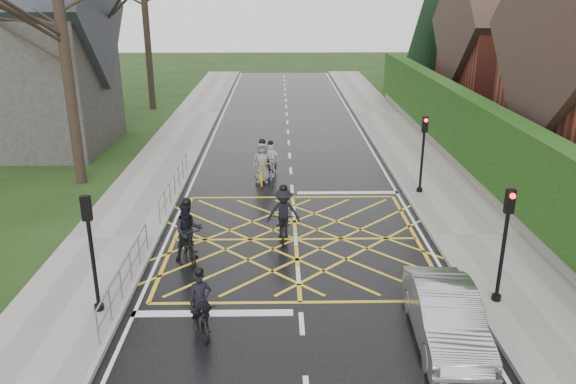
{
  "coord_description": "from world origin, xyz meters",
  "views": [
    {
      "loc": [
        -0.54,
        -16.91,
        7.74
      ],
      "look_at": [
        -0.24,
        1.02,
        1.3
      ],
      "focal_mm": 35.0,
      "sensor_mm": 36.0,
      "label": 1
    }
  ],
  "objects_px": {
    "cyclist_mid": "(283,218)",
    "car": "(446,316)",
    "cyclist_lead": "(263,168)",
    "cyclist_front": "(271,164)",
    "cyclist_rear": "(201,310)",
    "cyclist_back": "(188,237)"
  },
  "relations": [
    {
      "from": "cyclist_mid",
      "to": "car",
      "type": "bearing_deg",
      "value": -57.66
    },
    {
      "from": "cyclist_mid",
      "to": "car",
      "type": "height_order",
      "value": "cyclist_mid"
    },
    {
      "from": "car",
      "to": "cyclist_mid",
      "type": "bearing_deg",
      "value": 124.64
    },
    {
      "from": "cyclist_lead",
      "to": "car",
      "type": "distance_m",
      "value": 12.52
    },
    {
      "from": "cyclist_lead",
      "to": "cyclist_front",
      "type": "bearing_deg",
      "value": 66.8
    },
    {
      "from": "cyclist_front",
      "to": "car",
      "type": "xyz_separation_m",
      "value": [
        4.2,
        -12.44,
        0.06
      ]
    },
    {
      "from": "cyclist_rear",
      "to": "cyclist_mid",
      "type": "xyz_separation_m",
      "value": [
        2.04,
        5.4,
        0.14
      ]
    },
    {
      "from": "cyclist_back",
      "to": "cyclist_lead",
      "type": "xyz_separation_m",
      "value": [
        2.05,
        7.29,
        -0.09
      ]
    },
    {
      "from": "cyclist_front",
      "to": "cyclist_lead",
      "type": "relative_size",
      "value": 0.86
    },
    {
      "from": "cyclist_mid",
      "to": "cyclist_rear",
      "type": "bearing_deg",
      "value": -110.14
    },
    {
      "from": "cyclist_rear",
      "to": "cyclist_back",
      "type": "xyz_separation_m",
      "value": [
        -0.85,
        3.81,
        0.22
      ]
    },
    {
      "from": "cyclist_rear",
      "to": "car",
      "type": "height_order",
      "value": "cyclist_rear"
    },
    {
      "from": "cyclist_back",
      "to": "cyclist_mid",
      "type": "distance_m",
      "value": 3.3
    },
    {
      "from": "cyclist_back",
      "to": "cyclist_front",
      "type": "bearing_deg",
      "value": 54.04
    },
    {
      "from": "cyclist_rear",
      "to": "cyclist_back",
      "type": "distance_m",
      "value": 3.91
    },
    {
      "from": "cyclist_lead",
      "to": "car",
      "type": "bearing_deg",
      "value": -67.97
    },
    {
      "from": "cyclist_front",
      "to": "cyclist_lead",
      "type": "distance_m",
      "value": 0.85
    },
    {
      "from": "cyclist_lead",
      "to": "cyclist_mid",
      "type": "bearing_deg",
      "value": -80.87
    },
    {
      "from": "car",
      "to": "cyclist_rear",
      "type": "bearing_deg",
      "value": 177.19
    },
    {
      "from": "cyclist_back",
      "to": "cyclist_mid",
      "type": "height_order",
      "value": "cyclist_back"
    },
    {
      "from": "cyclist_rear",
      "to": "cyclist_front",
      "type": "bearing_deg",
      "value": 63.37
    },
    {
      "from": "cyclist_back",
      "to": "cyclist_rear",
      "type": "bearing_deg",
      "value": -96.8
    }
  ]
}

